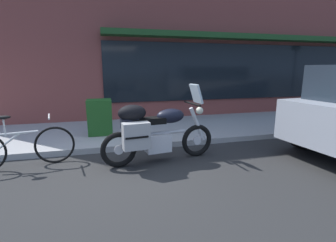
{
  "coord_description": "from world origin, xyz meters",
  "views": [
    {
      "loc": [
        -0.25,
        -3.89,
        1.67
      ],
      "look_at": [
        0.92,
        0.5,
        0.7
      ],
      "focal_mm": 26.5,
      "sensor_mm": 36.0,
      "label": 1
    }
  ],
  "objects": [
    {
      "name": "parked_bicycle",
      "position": [
        -1.64,
        0.6,
        0.37
      ],
      "size": [
        1.7,
        0.5,
        0.92
      ],
      "color": "black",
      "rests_on": "ground_plane"
    },
    {
      "name": "sandwich_board_sign",
      "position": [
        -0.33,
        1.91,
        0.55
      ],
      "size": [
        0.55,
        0.4,
        0.86
      ],
      "color": "#1E511E",
      "rests_on": "sidewalk_curb"
    },
    {
      "name": "touring_motorcycle",
      "position": [
        0.59,
        0.25,
        0.6
      ],
      "size": [
        2.12,
        0.82,
        1.39
      ],
      "color": "black",
      "rests_on": "ground_plane"
    },
    {
      "name": "ground_plane",
      "position": [
        0.0,
        0.0,
        0.0
      ],
      "size": [
        80.0,
        80.0,
        0.0
      ],
      "primitive_type": "plane",
      "color": "#292929"
    }
  ]
}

